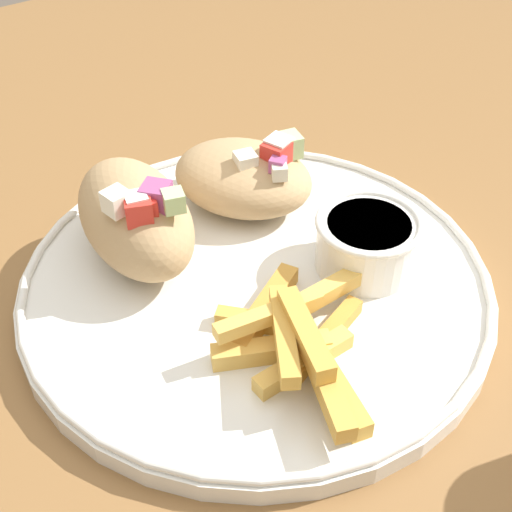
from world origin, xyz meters
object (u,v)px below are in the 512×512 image
pita_sandwich_far (244,176)px  plate (256,283)px  pita_sandwich_near (135,217)px  fries_pile (297,339)px  sauce_ramekin (367,240)px

pita_sandwich_far → plate: bearing=-60.8°
pita_sandwich_near → fries_pile: pita_sandwich_near is taller
plate → fries_pile: fries_pile is taller
pita_sandwich_far → fries_pile: size_ratio=0.99×
plate → pita_sandwich_far: 0.09m
pita_sandwich_far → fries_pile: (0.15, -0.06, -0.01)m
pita_sandwich_near → fries_pile: (0.14, 0.03, -0.02)m
pita_sandwich_near → sauce_ramekin: 0.16m
plate → pita_sandwich_near: size_ratio=2.52×
plate → fries_pile: bearing=-14.6°
plate → pita_sandwich_near: 0.09m
pita_sandwich_far → pita_sandwich_near: bearing=-116.3°
pita_sandwich_near → sauce_ramekin: (0.10, 0.12, -0.01)m
pita_sandwich_near → sauce_ramekin: size_ratio=1.76×
plate → pita_sandwich_far: pita_sandwich_far is taller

